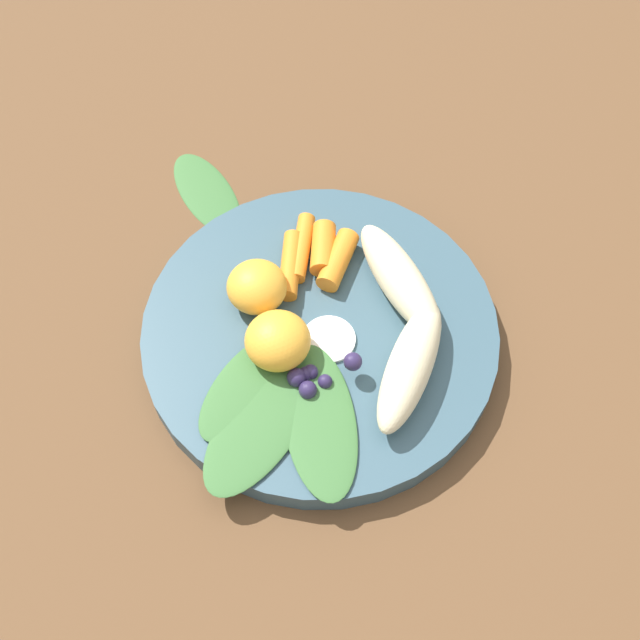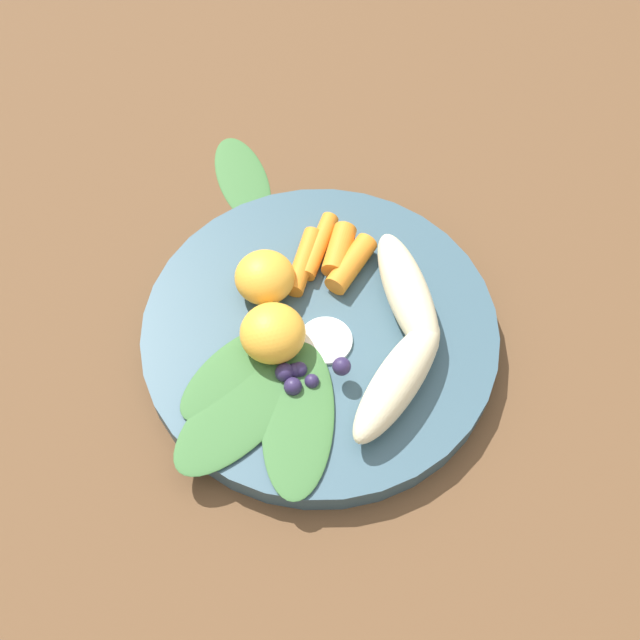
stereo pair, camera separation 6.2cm
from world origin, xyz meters
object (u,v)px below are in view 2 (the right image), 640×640
Objects in this scene: banana_peeled_right at (398,380)px; orange_segment_near at (273,333)px; bowl at (320,334)px; banana_peeled_left at (407,293)px; kale_leaf_stray at (242,177)px.

orange_segment_near is (-0.10, -0.03, 0.00)m from banana_peeled_right.
orange_segment_near reaches higher than bowl.
kale_leaf_stray is at bearing 27.69° from banana_peeled_left.
bowl is 0.08m from banana_peeled_left.
banana_peeled_right is at bearing -169.15° from kale_leaf_stray.
banana_peeled_left is (0.04, 0.06, 0.03)m from bowl.
kale_leaf_stray is at bearing 151.06° from bowl.
kale_leaf_stray is (-0.21, 0.03, -0.04)m from banana_peeled_left.
banana_peeled_left is at bearing -155.76° from kale_leaf_stray.
kale_leaf_stray is (-0.17, 0.09, -0.01)m from bowl.
bowl is 0.19m from kale_leaf_stray.
banana_peeled_left and banana_peeled_right have the same top height.
bowl reaches higher than kale_leaf_stray.
banana_peeled_left is 0.21m from kale_leaf_stray.
bowl is at bearing 78.23° from banana_peeled_right.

